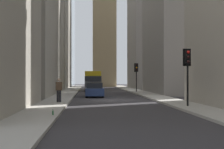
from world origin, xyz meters
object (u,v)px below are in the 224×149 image
object	(u,v)px
traffic_light_foreground	(188,64)
pedestrian	(59,89)
traffic_light_midblock	(136,71)
sedan_navy	(94,90)
discarded_bottle	(53,113)
delivery_truck	(93,81)

from	to	relation	value
traffic_light_foreground	pedestrian	xyz separation A→B (m)	(3.83, 8.37, -1.71)
traffic_light_midblock	traffic_light_foreground	bearing A→B (deg)	-179.59
traffic_light_foreground	sedan_navy	bearing A→B (deg)	24.48
discarded_bottle	pedestrian	bearing A→B (deg)	3.35
discarded_bottle	sedan_navy	bearing A→B (deg)	-7.73
delivery_truck	traffic_light_foreground	xyz separation A→B (m)	(-26.07, -5.64, 1.33)
delivery_truck	pedestrian	world-z (taller)	delivery_truck
traffic_light_midblock	discarded_bottle	distance (m)	26.23
pedestrian	delivery_truck	bearing A→B (deg)	-7.00
delivery_truck	discarded_bottle	world-z (taller)	delivery_truck
delivery_truck	sedan_navy	size ratio (longest dim) A/B	1.50
delivery_truck	pedestrian	size ratio (longest dim) A/B	3.72
traffic_light_foreground	traffic_light_midblock	distance (m)	20.69
delivery_truck	discarded_bottle	bearing A→B (deg)	175.74
delivery_truck	pedestrian	xyz separation A→B (m)	(-22.24, 2.73, -0.37)
traffic_light_foreground	traffic_light_midblock	world-z (taller)	traffic_light_midblock
sedan_navy	discarded_bottle	world-z (taller)	sedan_navy
delivery_truck	sedan_navy	xyz separation A→B (m)	(-13.68, -0.00, -0.80)
pedestrian	discarded_bottle	distance (m)	8.13
traffic_light_midblock	pedestrian	bearing A→B (deg)	154.00
delivery_truck	discarded_bottle	distance (m)	30.43
pedestrian	sedan_navy	bearing A→B (deg)	-17.69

